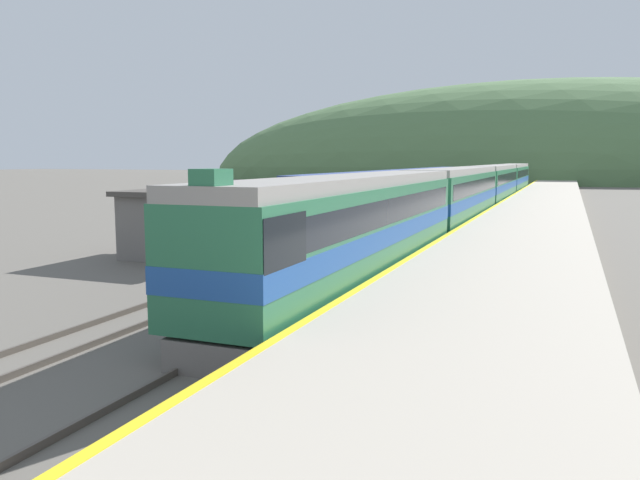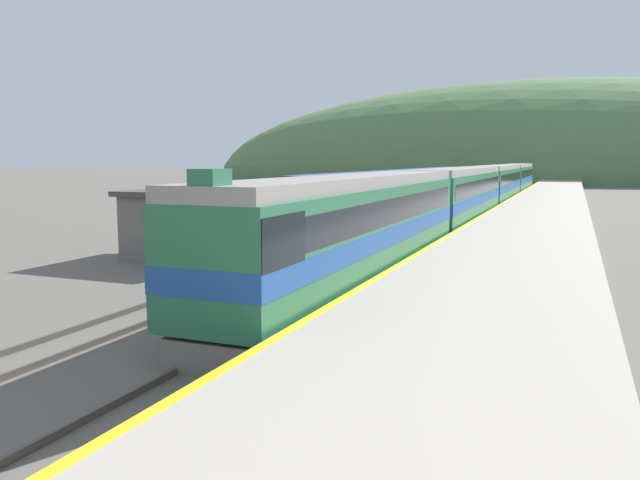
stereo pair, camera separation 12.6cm
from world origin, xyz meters
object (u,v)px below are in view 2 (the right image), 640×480
express_train_lead_car (355,228)px  carriage_fourth (516,178)px  carriage_second (460,196)px  siding_train (412,194)px  carriage_third (497,184)px

express_train_lead_car → carriage_fourth: size_ratio=0.98×
carriage_second → siding_train: 7.16m
express_train_lead_car → siding_train: bearing=99.6°
carriage_second → carriage_fourth: 43.98m
express_train_lead_car → siding_train: 27.89m
carriage_second → siding_train: bearing=130.5°
carriage_third → siding_train: carriage_third is taller
siding_train → carriage_second: bearing=-49.5°
carriage_third → siding_train: 17.19m
carriage_fourth → carriage_second: bearing=-90.0°
carriage_second → carriage_fourth: size_ratio=1.00×
carriage_fourth → siding_train: carriage_fourth is taller
carriage_fourth → carriage_third: bearing=-90.0°
carriage_third → siding_train: size_ratio=0.50×
carriage_third → carriage_fourth: same height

